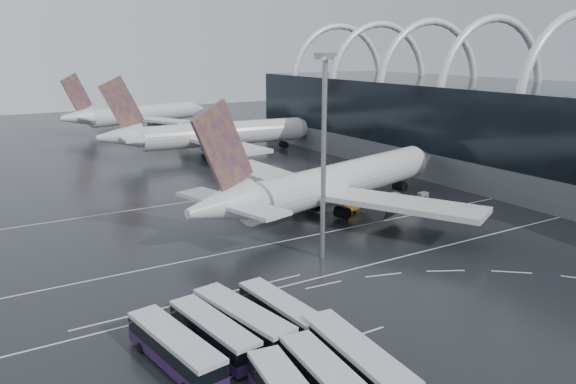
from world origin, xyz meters
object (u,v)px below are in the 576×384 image
bus_row_near_b (213,333)px  bus_row_near_c (242,321)px  gse_cart_belly_a (403,204)px  gse_cart_belly_e (300,190)px  gse_cart_belly_d (423,195)px  airliner_main (332,184)px  airliner_gate_c (137,115)px  gse_cart_belly_b (374,189)px  floodlight_mast (324,133)px  bus_row_near_a (175,348)px  gse_cart_belly_c (352,210)px  bus_row_near_d (281,311)px  airliner_gate_b (213,135)px  bus_row_far_c (357,361)px

bus_row_near_b → bus_row_near_c: bearing=-88.5°
gse_cart_belly_a → gse_cart_belly_e: gse_cart_belly_e is taller
bus_row_near_b → gse_cart_belly_a: size_ratio=6.22×
gse_cart_belly_d → gse_cart_belly_e: 23.88m
airliner_main → gse_cart_belly_a: (13.43, -3.32, -4.77)m
airliner_gate_c → gse_cart_belly_e: bearing=-104.6°
gse_cart_belly_b → floodlight_mast: bearing=-140.5°
airliner_main → gse_cart_belly_d: airliner_main is taller
gse_cart_belly_b → gse_cart_belly_d: 9.88m
bus_row_near_b → bus_row_near_c: 3.39m
bus_row_near_a → gse_cart_belly_e: bearing=-51.0°
gse_cart_belly_c → gse_cart_belly_e: bearing=89.8°
bus_row_near_d → airliner_gate_b: bearing=-24.1°
bus_row_near_d → gse_cart_belly_e: bus_row_near_d is taller
bus_row_near_b → gse_cart_belly_c: bearing=-60.4°
gse_cart_belly_a → gse_cart_belly_d: size_ratio=1.02×
bus_row_near_a → gse_cart_belly_c: bearing=-63.5°
airliner_gate_c → bus_row_far_c: (-29.03, -159.95, -3.18)m
bus_row_near_c → airliner_main: bearing=-56.4°
airliner_main → bus_row_near_b: size_ratio=4.90×
airliner_main → gse_cart_belly_e: size_ratio=30.06×
airliner_main → airliner_gate_c: bearing=74.0°
airliner_gate_c → gse_cart_belly_c: airliner_gate_c is taller
airliner_gate_b → bus_row_near_b: 100.22m
bus_row_near_b → gse_cart_belly_e: size_ratio=6.14×
airliner_main → airliner_gate_c: size_ratio=1.11×
bus_row_near_c → gse_cart_belly_a: size_ratio=6.70×
airliner_main → bus_row_far_c: airliner_main is taller
bus_row_near_d → bus_row_near_b: bearing=89.5°
airliner_gate_b → bus_row_near_a: 102.91m
bus_row_near_c → gse_cart_belly_c: bus_row_near_c is taller
bus_row_far_c → bus_row_near_a: bearing=54.9°
bus_row_near_b → gse_cart_belly_b: bus_row_near_b is taller
airliner_gate_c → gse_cart_belly_c: (1.62, -119.53, -4.39)m
airliner_gate_b → bus_row_near_d: 96.85m
bus_row_near_d → gse_cart_belly_c: bus_row_near_d is taller
bus_row_far_c → gse_cart_belly_d: 63.81m
gse_cart_belly_a → gse_cart_belly_c: bearing=169.2°
bus_row_far_c → gse_cart_belly_c: 50.74m
bus_row_near_a → gse_cart_belly_a: bearing=-70.5°
bus_row_near_c → gse_cart_belly_c: (35.65, 28.62, -1.14)m
bus_row_far_c → gse_cart_belly_c: (30.65, 40.41, -1.21)m
bus_row_far_c → gse_cart_belly_c: size_ratio=5.78×
bus_row_far_c → gse_cart_belly_b: 66.10m
floodlight_mast → gse_cart_belly_e: bearing=62.4°
gse_cart_belly_b → airliner_gate_c: bearing=97.4°
airliner_gate_c → bus_row_near_a: airliner_gate_c is taller
gse_cart_belly_b → bus_row_near_a: bearing=-144.7°
bus_row_near_a → gse_cart_belly_a: (53.27, 28.22, -1.22)m
gse_cart_belly_d → floodlight_mast: bearing=-155.5°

